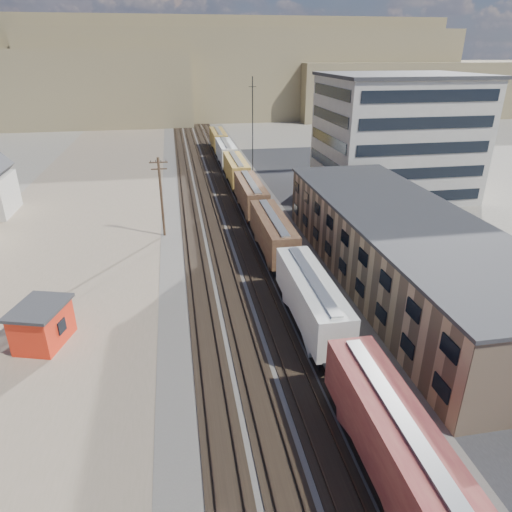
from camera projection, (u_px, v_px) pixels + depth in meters
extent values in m
cube|color=#4C4742|center=(224.00, 212.00, 66.72)|extent=(18.00, 200.00, 0.06)
cube|color=#756750|center=(67.00, 248.00, 54.55)|extent=(24.00, 180.00, 0.03)
cube|color=#232326|center=(413.00, 240.00, 56.79)|extent=(26.00, 120.00, 0.04)
cube|color=black|center=(190.00, 213.00, 65.89)|extent=(2.60, 200.00, 0.08)
cube|color=#38281E|center=(185.00, 213.00, 65.72)|extent=(0.08, 200.00, 0.16)
cube|color=#38281E|center=(195.00, 212.00, 65.95)|extent=(0.08, 200.00, 0.16)
cube|color=black|center=(210.00, 212.00, 66.37)|extent=(2.60, 200.00, 0.08)
cube|color=#38281E|center=(205.00, 211.00, 66.20)|extent=(0.08, 200.00, 0.16)
cube|color=#38281E|center=(215.00, 211.00, 66.43)|extent=(0.08, 200.00, 0.16)
cube|color=black|center=(231.00, 211.00, 66.85)|extent=(2.60, 200.00, 0.08)
cube|color=#38281E|center=(226.00, 210.00, 66.68)|extent=(0.08, 200.00, 0.16)
cube|color=#38281E|center=(236.00, 210.00, 66.91)|extent=(0.08, 200.00, 0.16)
cube|color=black|center=(250.00, 210.00, 67.30)|extent=(2.60, 200.00, 0.08)
cube|color=#38281E|center=(245.00, 209.00, 67.13)|extent=(0.08, 200.00, 0.16)
cube|color=#38281E|center=(254.00, 209.00, 67.36)|extent=(0.08, 200.00, 0.16)
cube|color=black|center=(354.00, 401.00, 29.67)|extent=(2.20, 2.20, 0.90)
cube|color=maroon|center=(392.00, 435.00, 24.23)|extent=(3.00, 13.34, 3.40)
cube|color=#B7B7B2|center=(397.00, 410.00, 23.50)|extent=(0.90, 12.32, 0.16)
cube|color=black|center=(329.00, 355.00, 34.20)|extent=(2.20, 2.20, 0.90)
cube|color=black|center=(295.00, 291.00, 43.31)|extent=(2.20, 2.20, 0.90)
cube|color=beige|center=(311.00, 297.00, 37.87)|extent=(3.00, 13.34, 3.40)
cube|color=#B7B7B2|center=(312.00, 278.00, 37.13)|extent=(0.90, 12.33, 0.16)
cube|color=black|center=(283.00, 268.00, 47.84)|extent=(2.20, 2.20, 0.90)
cube|color=black|center=(264.00, 233.00, 56.94)|extent=(2.20, 2.20, 0.90)
cube|color=#4F2E21|center=(273.00, 231.00, 51.50)|extent=(3.00, 13.34, 3.40)
cube|color=#B7B7B2|center=(273.00, 217.00, 50.77)|extent=(0.90, 12.33, 0.16)
cube|color=black|center=(257.00, 220.00, 61.47)|extent=(2.20, 2.20, 0.90)
cube|color=black|center=(245.00, 198.00, 70.58)|extent=(2.20, 2.20, 0.90)
cube|color=#4F2E21|center=(251.00, 194.00, 65.14)|extent=(3.00, 13.34, 3.40)
cube|color=#B7B7B2|center=(251.00, 181.00, 64.41)|extent=(0.90, 12.33, 0.16)
cube|color=black|center=(241.00, 189.00, 75.11)|extent=(2.20, 2.20, 0.90)
cube|color=black|center=(233.00, 174.00, 84.21)|extent=(2.20, 2.20, 0.90)
cube|color=#A2732B|center=(236.00, 169.00, 78.77)|extent=(3.00, 13.34, 3.40)
cube|color=#B7B7B2|center=(236.00, 158.00, 78.04)|extent=(0.90, 12.32, 0.16)
cube|color=black|center=(229.00, 168.00, 88.74)|extent=(2.20, 2.20, 0.90)
cube|color=black|center=(223.00, 157.00, 97.85)|extent=(2.20, 2.20, 0.90)
cube|color=beige|center=(226.00, 151.00, 92.41)|extent=(3.00, 13.34, 3.40)
cube|color=#B7B7B2|center=(226.00, 142.00, 91.68)|extent=(0.90, 12.32, 0.16)
cube|color=black|center=(221.00, 152.00, 102.38)|extent=(2.20, 2.20, 0.90)
cube|color=black|center=(217.00, 144.00, 111.48)|extent=(2.20, 2.20, 0.90)
cube|color=#A2732B|center=(218.00, 138.00, 106.05)|extent=(3.00, 13.34, 3.40)
cube|color=#B7B7B2|center=(218.00, 130.00, 105.31)|extent=(0.90, 12.32, 0.16)
cube|color=tan|center=(401.00, 250.00, 45.26)|extent=(12.00, 40.00, 7.00)
cube|color=#2D2D30|center=(406.00, 216.00, 43.78)|extent=(12.40, 40.40, 0.30)
cube|color=black|center=(342.00, 266.00, 44.83)|extent=(0.12, 36.00, 1.20)
cube|color=black|center=(345.00, 238.00, 43.59)|extent=(0.12, 36.00, 1.20)
cube|color=#9E998E|center=(395.00, 138.00, 71.99)|extent=(22.00, 18.00, 18.00)
cube|color=#2D2D30|center=(403.00, 75.00, 68.20)|extent=(22.60, 18.60, 0.50)
cube|color=black|center=(328.00, 140.00, 70.22)|extent=(0.12, 16.00, 16.00)
cube|color=black|center=(424.00, 149.00, 63.87)|extent=(20.00, 0.12, 16.00)
cylinder|color=#382619|center=(162.00, 198.00, 56.13)|extent=(0.32, 0.32, 10.00)
cube|color=#382619|center=(158.00, 162.00, 54.32)|extent=(2.20, 0.14, 0.14)
cube|color=#382619|center=(159.00, 169.00, 54.65)|extent=(1.90, 0.14, 0.14)
cylinder|color=black|center=(163.00, 161.00, 54.35)|extent=(0.08, 0.08, 0.22)
cylinder|color=black|center=(253.00, 136.00, 72.95)|extent=(0.16, 0.16, 18.00)
cube|color=black|center=(252.00, 87.00, 69.87)|extent=(1.20, 0.08, 0.08)
cube|color=brown|center=(244.00, 74.00, 162.84)|extent=(140.00, 45.00, 28.00)
cube|color=brown|center=(437.00, 88.00, 167.14)|extent=(110.00, 38.00, 18.00)
cube|color=brown|center=(159.00, 66.00, 175.16)|extent=(200.00, 60.00, 32.00)
cube|color=red|center=(43.00, 326.00, 36.20)|extent=(4.30, 5.01, 3.20)
cube|color=#2D2D30|center=(38.00, 308.00, 35.49)|extent=(4.83, 5.54, 0.27)
cube|color=black|center=(62.00, 326.00, 35.97)|extent=(0.41, 1.05, 1.07)
imported|color=navy|center=(367.00, 209.00, 65.85)|extent=(5.63, 4.55, 1.42)
imported|color=white|center=(373.00, 180.00, 79.65)|extent=(3.02, 5.19, 1.66)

